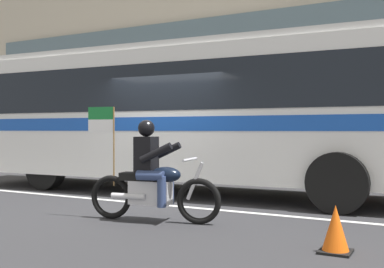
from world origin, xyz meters
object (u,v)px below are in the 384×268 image
Objects in this scene: fire_hydrant at (369,168)px; traffic_cone at (335,230)px; transit_bus at (202,108)px; motorcycle_with_rider at (152,178)px.

fire_hydrant reaches higher than traffic_cone.
transit_bus reaches higher than traffic_cone.
motorcycle_with_rider is 2.89× the size of fire_hydrant.
fire_hydrant is at bearing 66.56° from motorcycle_with_rider.
transit_bus is at bearing 134.08° from traffic_cone.
transit_bus reaches higher than fire_hydrant.
traffic_cone is at bearing -45.92° from transit_bus.
motorcycle_with_rider reaches higher than fire_hydrant.
motorcycle_with_rider is (0.76, -3.19, -1.22)m from transit_bus.
transit_bus is 5.45m from traffic_cone.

